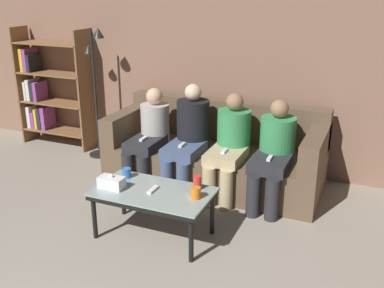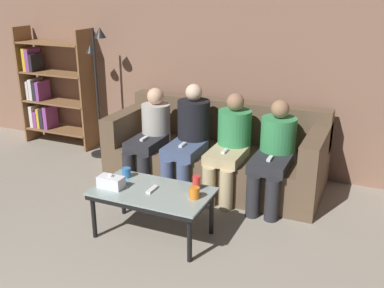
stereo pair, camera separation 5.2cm
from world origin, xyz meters
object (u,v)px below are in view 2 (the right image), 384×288
object	(u,v)px
couch	(217,155)
bookshelf	(49,91)
seated_person_left_end	(151,134)
seated_person_mid_left	(190,134)
standing_lamp	(98,79)
cup_near_right	(126,173)
tissue_box	(111,182)
seated_person_mid_right	(230,143)
seated_person_right_end	(274,151)
cup_near_left	(195,193)
cup_far_center	(197,183)
coffee_table	(152,195)
game_remote	(152,189)

from	to	relation	value
couch	bookshelf	bearing A→B (deg)	172.99
seated_person_left_end	seated_person_mid_left	distance (m)	0.46
standing_lamp	seated_person_mid_left	xyz separation A→B (m)	(1.39, -0.39, -0.39)
seated_person_mid_left	cup_near_right	bearing A→B (deg)	-103.14
tissue_box	standing_lamp	world-z (taller)	standing_lamp
seated_person_mid_right	seated_person_right_end	world-z (taller)	seated_person_mid_right
couch	standing_lamp	xyz separation A→B (m)	(-1.62, 0.17, 0.67)
cup_near_left	cup_far_center	world-z (taller)	cup_far_center
bookshelf	coffee_table	bearing A→B (deg)	-33.34
cup_near_left	seated_person_mid_left	distance (m)	1.17
couch	standing_lamp	world-z (taller)	standing_lamp
game_remote	standing_lamp	distance (m)	2.17
tissue_box	seated_person_mid_left	bearing A→B (deg)	79.28
seated_person_mid_left	cup_near_left	bearing A→B (deg)	-63.86
coffee_table	seated_person_mid_left	xyz separation A→B (m)	(-0.13, 1.06, 0.20)
couch	game_remote	xyz separation A→B (m)	(-0.10, -1.28, 0.13)
couch	tissue_box	size ratio (longest dim) A/B	10.35
coffee_table	seated_person_mid_left	world-z (taller)	seated_person_mid_left
cup_far_center	seated_person_left_end	size ratio (longest dim) A/B	0.12
bookshelf	cup_near_right	bearing A→B (deg)	-34.78
coffee_table	cup_near_right	xyz separation A→B (m)	(-0.34, 0.15, 0.09)
couch	coffee_table	bearing A→B (deg)	-94.29
cup_near_right	game_remote	world-z (taller)	cup_near_right
seated_person_mid_left	seated_person_mid_right	bearing A→B (deg)	-0.86
tissue_box	seated_person_right_end	world-z (taller)	seated_person_right_end
cup_far_center	standing_lamp	distance (m)	2.30
couch	coffee_table	distance (m)	1.29
game_remote	seated_person_right_end	distance (m)	1.31
game_remote	bookshelf	xyz separation A→B (m)	(-2.42, 1.59, 0.28)
standing_lamp	seated_person_left_end	distance (m)	1.11
cup_near_right	seated_person_right_end	distance (m)	1.44
couch	cup_near_right	distance (m)	1.23
cup_near_right	bookshelf	size ratio (longest dim) A/B	0.06
coffee_table	game_remote	size ratio (longest dim) A/B	6.65
cup_near_left	coffee_table	bearing A→B (deg)	-178.04
game_remote	seated_person_left_end	world-z (taller)	seated_person_left_end
couch	seated_person_mid_left	size ratio (longest dim) A/B	2.08
cup_near_right	game_remote	bearing A→B (deg)	-23.51
coffee_table	seated_person_right_end	xyz separation A→B (m)	(0.78, 1.05, 0.16)
tissue_box	seated_person_mid_left	world-z (taller)	seated_person_mid_left
seated_person_mid_left	seated_person_mid_right	size ratio (longest dim) A/B	1.05
bookshelf	cup_far_center	bearing A→B (deg)	-27.22
coffee_table	seated_person_left_end	bearing A→B (deg)	119.33
tissue_box	seated_person_mid_left	xyz separation A→B (m)	(0.22, 1.15, 0.10)
tissue_box	seated_person_mid_left	size ratio (longest dim) A/B	0.20
cup_near_left	standing_lamp	xyz separation A→B (m)	(-1.91, 1.44, 0.50)
cup_near_right	seated_person_mid_left	distance (m)	0.94
couch	bookshelf	size ratio (longest dim) A/B	1.47
cup_far_center	game_remote	bearing A→B (deg)	-151.71
tissue_box	seated_person_mid_right	distance (m)	1.33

